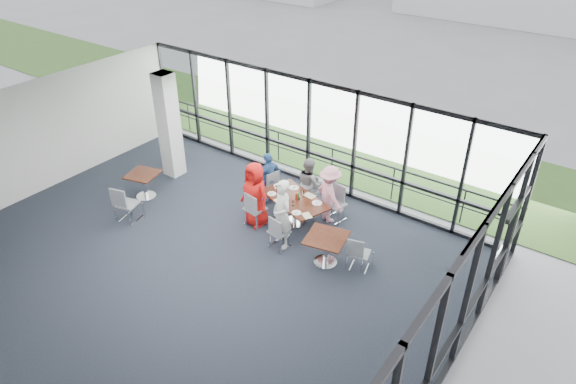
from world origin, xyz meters
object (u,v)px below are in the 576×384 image
Objects in this scene: side_table_left at (143,178)px; chair_spare_la at (128,204)px; chair_main_end at (266,187)px; chair_spare_r at (360,253)px; chair_spare_lb at (171,155)px; diner_near_right at (282,214)px; chair_main_fr at (336,204)px; diner_end at (269,178)px; diner_near_left at (255,195)px; chair_main_nr at (279,232)px; main_table at (295,203)px; chair_main_fl at (310,192)px; side_table_right at (326,241)px; chair_main_nl at (255,209)px; diner_far_left at (309,183)px; structural_column at (169,126)px; diner_far_right at (330,194)px.

side_table_left is 1.00× the size of chair_spare_la.
chair_spare_r is at bearing 89.33° from chair_main_end.
chair_spare_la reaches higher than chair_spare_lb.
chair_main_fr is (0.49, 1.72, -0.44)m from diner_near_right.
diner_end is 3.68m from chair_spare_r.
diner_near_left is 2.15m from chair_main_fr.
chair_main_end is at bearing 35.06° from chair_spare_la.
chair_main_fr is 1.02× the size of chair_main_end.
chair_main_nr is at bearing 61.76° from chair_main_end.
main_table is 0.98m from chair_main_fl.
side_table_right is (5.76, 0.52, 0.02)m from side_table_left.
chair_spare_lb is (-3.56, -0.24, 0.00)m from chair_main_end.
chair_main_nl is 3.38m from chair_spare_la.
chair_spare_lb is at bearing 39.88° from diner_far_left.
main_table is 2.24× the size of chair_main_nr.
diner_near_left is at bearing 53.72° from chair_main_fr.
chair_main_fr is 2.08m from chair_main_end.
side_table_left is 3.51m from diner_near_left.
structural_column is 6.97m from chair_spare_r.
chair_spare_r is at bearing 2.04° from chair_spare_la.
diner_near_left reaches higher than chair_main_nl.
chair_main_end is at bearing -179.72° from main_table.
chair_main_end is (-1.11, -0.48, -0.28)m from diner_far_left.
diner_end reaches higher than chair_spare_r.
chair_main_nr is (-1.26, -0.15, -0.19)m from side_table_right.
main_table is 2.39m from chair_spare_r.
diner_far_left is (-1.70, 1.81, 0.10)m from side_table_right.
side_table_right is at bearing -0.72° from diner_near_left.
chair_spare_r is at bearing 153.46° from chair_main_fl.
diner_far_left is 1.64× the size of chair_main_nr.
diner_near_left is at bearing 66.26° from diner_far_right.
side_table_right is at bearing 70.66° from diner_end.
chair_main_nr is at bearing 108.71° from chair_main_fl.
side_table_right is at bearing 2.80° from chair_main_nl.
diner_near_left is 1.17m from diner_end.
main_table is 0.94m from diner_far_right.
diner_near_right is at bearing 64.22° from chair_main_end.
diner_far_right is 1.76× the size of chair_main_nr.
side_table_left is 6.56m from chair_spare_r.
chair_main_nr is 0.92× the size of chair_spare_la.
diner_end is 1.60× the size of chair_main_fr.
chair_main_fl is (4.37, 0.94, -1.18)m from structural_column.
main_table and side_table_right have the same top height.
chair_spare_la is 1.15× the size of chair_spare_r.
chair_main_fl is at bearing 132.55° from side_table_right.
side_table_right is 0.68× the size of diner_far_right.
chair_spare_r is at bearing -168.59° from chair_spare_lb.
chair_main_fr is (5.00, 2.21, -0.15)m from side_table_left.
diner_near_left is 1.20× the size of diner_far_left.
chair_main_end is (-1.92, -0.23, -0.34)m from diner_far_right.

